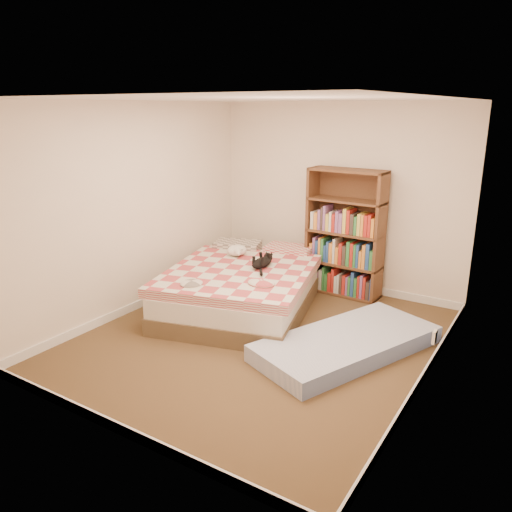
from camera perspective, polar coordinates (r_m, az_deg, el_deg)
The scene contains 6 objects.
room at distance 5.11m, azimuth 0.46°, elevation 2.75°, with size 3.51×4.01×2.51m.
bed at distance 6.26m, azimuth -1.24°, elevation -3.41°, with size 2.12×2.60×0.61m.
bookshelf at distance 6.72m, azimuth 10.09°, elevation 0.63°, with size 1.02×0.38×1.68m.
floor_mattress at distance 5.30m, azimuth 10.34°, elevation -9.80°, with size 0.88×1.96×0.18m, color #697CAF.
black_cat at distance 6.10m, azimuth 0.83°, elevation -0.69°, with size 0.24×0.62×0.14m.
white_dog at distance 6.57m, azimuth -2.20°, elevation 0.63°, with size 0.29×0.29×0.14m.
Camera 1 is at (2.61, -4.22, 2.42)m, focal length 35.00 mm.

